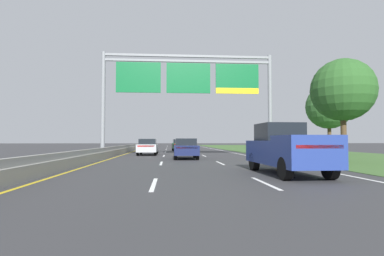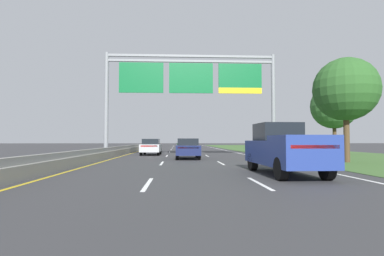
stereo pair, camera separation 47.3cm
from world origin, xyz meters
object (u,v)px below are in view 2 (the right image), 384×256
(pickup_truck_blue, at_px, (284,149))
(roadside_tree_mid, at_px, (334,106))
(overhead_sign_gantry, at_px, (191,83))
(car_silver_left_lane_sedan, at_px, (151,147))
(car_darkgreen_centre_lane_sedan, at_px, (184,145))
(roadside_tree_near, at_px, (346,90))
(car_navy_centre_lane_sedan, at_px, (188,148))

(pickup_truck_blue, height_order, roadside_tree_mid, roadside_tree_mid)
(overhead_sign_gantry, relative_size, car_silver_left_lane_sedan, 3.42)
(car_darkgreen_centre_lane_sedan, distance_m, car_silver_left_lane_sedan, 11.81)
(pickup_truck_blue, distance_m, car_silver_left_lane_sedan, 18.69)
(overhead_sign_gantry, relative_size, roadside_tree_near, 2.21)
(car_darkgreen_centre_lane_sedan, xyz_separation_m, car_silver_left_lane_sedan, (-3.41, -11.31, 0.00))
(overhead_sign_gantry, bearing_deg, car_darkgreen_centre_lane_sedan, 91.33)
(pickup_truck_blue, bearing_deg, roadside_tree_near, -46.29)
(car_silver_left_lane_sedan, relative_size, roadside_tree_near, 0.65)
(car_darkgreen_centre_lane_sedan, distance_m, roadside_tree_near, 24.62)
(roadside_tree_mid, bearing_deg, car_navy_centre_lane_sedan, -158.46)
(car_navy_centre_lane_sedan, bearing_deg, roadside_tree_near, -113.81)
(overhead_sign_gantry, xyz_separation_m, pickup_truck_blue, (3.31, -13.81, -5.40))
(car_navy_centre_lane_sedan, relative_size, roadside_tree_mid, 0.62)
(car_darkgreen_centre_lane_sedan, xyz_separation_m, roadside_tree_mid, (14.85, -11.66, 4.04))
(pickup_truck_blue, height_order, roadside_tree_near, roadside_tree_near)
(car_navy_centre_lane_sedan, height_order, roadside_tree_mid, roadside_tree_mid)
(car_darkgreen_centre_lane_sedan, bearing_deg, roadside_tree_near, -156.81)
(car_silver_left_lane_sedan, xyz_separation_m, roadside_tree_mid, (18.25, -0.35, 4.04))
(overhead_sign_gantry, height_order, roadside_tree_near, overhead_sign_gantry)
(pickup_truck_blue, relative_size, roadside_tree_near, 0.80)
(overhead_sign_gantry, relative_size, roadside_tree_mid, 2.11)
(overhead_sign_gantry, xyz_separation_m, car_silver_left_lane_sedan, (-3.75, 3.49, -5.66))
(overhead_sign_gantry, relative_size, car_navy_centre_lane_sedan, 3.41)
(car_darkgreen_centre_lane_sedan, height_order, car_navy_centre_lane_sedan, same)
(roadside_tree_mid, bearing_deg, car_silver_left_lane_sedan, 178.89)
(car_darkgreen_centre_lane_sedan, bearing_deg, overhead_sign_gantry, 179.98)
(car_silver_left_lane_sedan, bearing_deg, roadside_tree_near, -128.40)
(pickup_truck_blue, distance_m, roadside_tree_mid, 20.66)
(overhead_sign_gantry, xyz_separation_m, roadside_tree_near, (9.75, -7.31, -1.74))
(car_darkgreen_centre_lane_sedan, relative_size, roadside_tree_mid, 0.62)
(pickup_truck_blue, height_order, car_navy_centre_lane_sedan, pickup_truck_blue)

